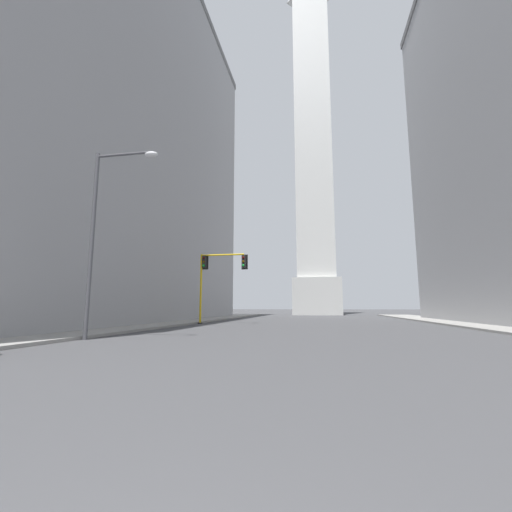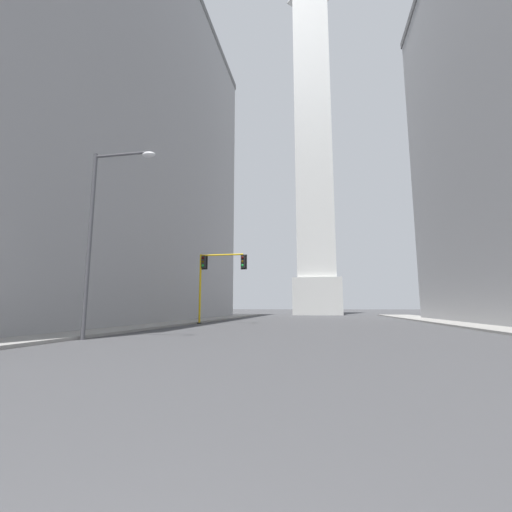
{
  "view_description": "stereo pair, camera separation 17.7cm",
  "coord_description": "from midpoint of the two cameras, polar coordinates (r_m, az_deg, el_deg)",
  "views": [
    {
      "loc": [
        0.52,
        -0.42,
        1.48
      ],
      "look_at": [
        -8.74,
        49.21,
        8.97
      ],
      "focal_mm": 24.0,
      "sensor_mm": 36.0,
      "label": 1
    },
    {
      "loc": [
        0.69,
        -0.39,
        1.48
      ],
      "look_at": [
        -8.74,
        49.21,
        8.97
      ],
      "focal_mm": 24.0,
      "sensor_mm": 36.0,
      "label": 2
    }
  ],
  "objects": [
    {
      "name": "building_left",
      "position": [
        40.67,
        -27.04,
        19.28
      ],
      "size": [
        19.05,
        49.17,
        39.55
      ],
      "color": "#9E9EA0",
      "rests_on": "ground_plane"
    },
    {
      "name": "obelisk",
      "position": [
        73.41,
        9.42,
        19.18
      ],
      "size": [
        8.69,
        8.69,
        74.0
      ],
      "color": "silver",
      "rests_on": "ground_plane"
    },
    {
      "name": "sidewalk_left",
      "position": [
        27.21,
        -19.07,
        -10.95
      ],
      "size": [
        5.0,
        77.65,
        0.15
      ],
      "primitive_type": "cube",
      "color": "gray",
      "rests_on": "ground_plane"
    },
    {
      "name": "street_lamp",
      "position": [
        17.79,
        -24.49,
        5.16
      ],
      "size": [
        3.24,
        0.36,
        8.88
      ],
      "color": "#4C4C51",
      "rests_on": "ground_plane"
    },
    {
      "name": "traffic_light_mid_left",
      "position": [
        30.59,
        -6.83,
        -2.4
      ],
      "size": [
        4.43,
        0.52,
        6.16
      ],
      "color": "yellow",
      "rests_on": "ground_plane"
    }
  ]
}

